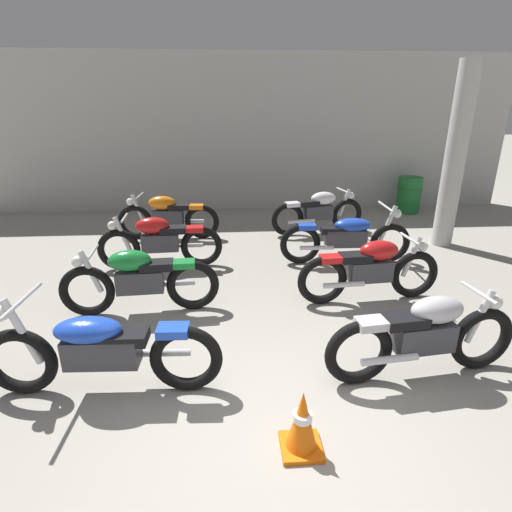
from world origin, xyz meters
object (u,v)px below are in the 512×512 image
(motorcycle_right_row_0, at_px, (425,334))
(motorcycle_right_row_1, at_px, (371,269))
(motorcycle_left_row_0, at_px, (101,349))
(motorcycle_left_row_1, at_px, (139,279))
(oil_drum, at_px, (409,195))
(motorcycle_right_row_2, at_px, (347,237))
(motorcycle_right_row_3, at_px, (319,211))
(support_pillar, at_px, (455,158))
(traffic_cone, at_px, (302,422))
(motorcycle_left_row_2, at_px, (160,241))
(motorcycle_left_row_3, at_px, (168,216))

(motorcycle_right_row_0, relative_size, motorcycle_right_row_1, 1.00)
(motorcycle_left_row_0, bearing_deg, motorcycle_left_row_1, 88.09)
(motorcycle_right_row_0, height_order, oil_drum, motorcycle_right_row_0)
(motorcycle_left_row_0, xyz_separation_m, motorcycle_right_row_2, (3.12, 3.05, 0.00))
(motorcycle_right_row_2, bearing_deg, motorcycle_right_row_3, 93.68)
(motorcycle_left_row_1, height_order, motorcycle_right_row_0, same)
(support_pillar, bearing_deg, motorcycle_left_row_0, -143.48)
(motorcycle_left_row_0, height_order, motorcycle_right_row_2, same)
(motorcycle_right_row_3, height_order, traffic_cone, motorcycle_right_row_3)
(motorcycle_left_row_1, xyz_separation_m, motorcycle_left_row_2, (0.03, 1.51, 0.00))
(motorcycle_right_row_3, bearing_deg, motorcycle_left_row_3, -177.31)
(motorcycle_left_row_3, height_order, oil_drum, motorcycle_left_row_3)
(support_pillar, distance_m, motorcycle_right_row_0, 4.54)
(motorcycle_left_row_0, relative_size, traffic_cone, 4.02)
(motorcycle_left_row_3, distance_m, traffic_cone, 5.65)
(motorcycle_right_row_1, height_order, traffic_cone, motorcycle_right_row_1)
(motorcycle_right_row_0, xyz_separation_m, motorcycle_right_row_2, (0.09, 3.02, -0.01))
(motorcycle_right_row_2, bearing_deg, motorcycle_left_row_0, -135.68)
(motorcycle_left_row_3, relative_size, motorcycle_right_row_0, 1.00)
(motorcycle_left_row_1, distance_m, motorcycle_right_row_3, 4.35)
(traffic_cone, bearing_deg, motorcycle_left_row_1, 125.03)
(motorcycle_left_row_0, height_order, motorcycle_left_row_3, motorcycle_left_row_0)
(oil_drum, bearing_deg, motorcycle_right_row_1, -118.57)
(motorcycle_right_row_0, bearing_deg, motorcycle_left_row_2, 134.26)
(motorcycle_right_row_2, bearing_deg, motorcycle_right_row_1, -92.73)
(motorcycle_right_row_2, xyz_separation_m, motorcycle_right_row_3, (-0.11, 1.67, 0.01))
(motorcycle_left_row_1, distance_m, traffic_cone, 2.88)
(motorcycle_right_row_2, distance_m, motorcycle_right_row_3, 1.67)
(motorcycle_left_row_0, bearing_deg, motorcycle_right_row_3, 57.42)
(traffic_cone, bearing_deg, oil_drum, 61.40)
(motorcycle_left_row_0, distance_m, motorcycle_right_row_2, 4.36)
(motorcycle_left_row_2, xyz_separation_m, motorcycle_right_row_3, (2.93, 1.67, 0.00))
(motorcycle_right_row_0, height_order, motorcycle_right_row_2, motorcycle_right_row_2)
(support_pillar, height_order, motorcycle_right_row_0, support_pillar)
(motorcycle_left_row_0, xyz_separation_m, motorcycle_right_row_0, (3.03, 0.02, 0.01))
(motorcycle_left_row_2, bearing_deg, motorcycle_right_row_3, 29.69)
(motorcycle_left_row_1, distance_m, motorcycle_right_row_1, 3.01)
(motorcycle_right_row_1, distance_m, motorcycle_right_row_2, 1.39)
(motorcycle_right_row_1, bearing_deg, motorcycle_left_row_1, -177.62)
(motorcycle_left_row_0, bearing_deg, motorcycle_right_row_2, 44.32)
(motorcycle_right_row_0, distance_m, oil_drum, 6.69)
(motorcycle_left_row_2, distance_m, traffic_cone, 4.19)
(motorcycle_left_row_3, xyz_separation_m, motorcycle_right_row_3, (3.00, 0.14, 0.00))
(support_pillar, height_order, motorcycle_right_row_1, support_pillar)
(motorcycle_left_row_1, bearing_deg, motorcycle_right_row_1, 2.38)
(motorcycle_left_row_2, bearing_deg, motorcycle_right_row_2, 0.03)
(motorcycle_left_row_3, bearing_deg, motorcycle_right_row_3, 2.69)
(motorcycle_left_row_2, height_order, motorcycle_left_row_3, same)
(support_pillar, relative_size, motorcycle_left_row_3, 1.62)
(motorcycle_left_row_1, relative_size, motorcycle_right_row_0, 1.00)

